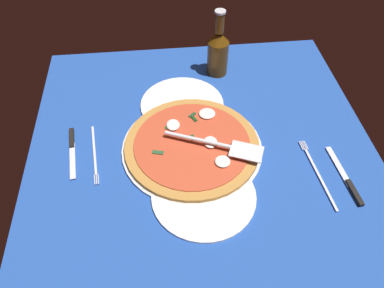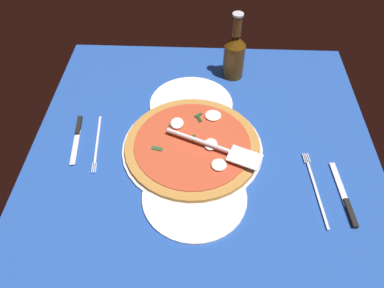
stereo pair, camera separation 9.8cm
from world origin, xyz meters
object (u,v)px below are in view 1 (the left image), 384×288
at_px(place_setting_near, 333,178).
at_px(beer_bottle, 218,51).
at_px(dinner_plate_right, 182,104).
at_px(pizza, 192,144).
at_px(dinner_plate_left, 204,196).
at_px(place_setting_far, 83,152).
at_px(pizza_server, 218,145).

relative_size(place_setting_near, beer_bottle, 1.03).
relative_size(dinner_plate_right, pizza, 0.69).
distance_m(dinner_plate_left, dinner_plate_right, 0.32).
height_order(place_setting_far, beer_bottle, beer_bottle).
bearing_deg(pizza_server, pizza, -179.61).
bearing_deg(place_setting_far, pizza, 79.72).
bearing_deg(beer_bottle, place_setting_far, 126.93).
distance_m(dinner_plate_left, pizza, 0.15).
bearing_deg(dinner_plate_right, beer_bottle, -40.61).
xyz_separation_m(dinner_plate_left, pizza, (0.15, 0.01, 0.01)).
bearing_deg(dinner_plate_left, beer_bottle, -12.27).
distance_m(pizza, pizza_server, 0.07).
relative_size(place_setting_far, beer_bottle, 0.95).
bearing_deg(beer_bottle, dinner_plate_right, 139.39).
relative_size(dinner_plate_right, pizza_server, 0.98).
height_order(dinner_plate_left, place_setting_near, place_setting_near).
bearing_deg(dinner_plate_left, pizza_server, -22.50).
xyz_separation_m(pizza_server, beer_bottle, (0.34, -0.05, 0.04)).
relative_size(pizza, beer_bottle, 1.64).
xyz_separation_m(place_setting_far, beer_bottle, (0.30, -0.40, 0.08)).
xyz_separation_m(place_setting_near, beer_bottle, (0.45, 0.22, 0.08)).
height_order(dinner_plate_right, place_setting_far, place_setting_far).
relative_size(pizza_server, beer_bottle, 1.16).
height_order(dinner_plate_right, pizza_server, pizza_server).
bearing_deg(place_setting_near, pizza, 63.54).
distance_m(dinner_plate_right, place_setting_near, 0.46).
relative_size(dinner_plate_left, beer_bottle, 1.15).
xyz_separation_m(dinner_plate_right, pizza, (-0.17, -0.01, 0.01)).
bearing_deg(pizza_server, place_setting_far, -164.11).
bearing_deg(place_setting_far, dinner_plate_right, 112.44).
xyz_separation_m(pizza, beer_bottle, (0.32, -0.11, 0.06)).
relative_size(pizza, pizza_server, 1.42).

